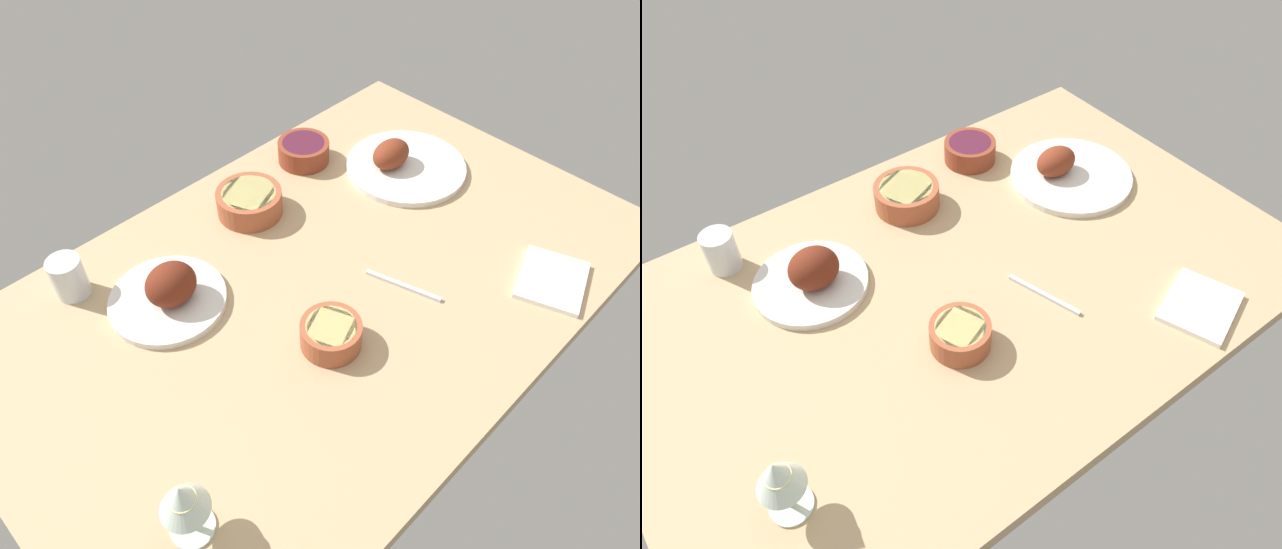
% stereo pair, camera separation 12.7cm
% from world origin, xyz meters
% --- Properties ---
extents(dining_table, '(1.40, 0.90, 0.04)m').
position_xyz_m(dining_table, '(0.00, 0.00, 0.02)').
color(dining_table, tan).
rests_on(dining_table, ground).
extents(plate_far_side, '(0.24, 0.24, 0.10)m').
position_xyz_m(plate_far_side, '(0.25, -0.17, 0.07)').
color(plate_far_side, silver).
rests_on(plate_far_side, dining_table).
extents(plate_center_main, '(0.30, 0.30, 0.08)m').
position_xyz_m(plate_center_main, '(-0.41, -0.12, 0.06)').
color(plate_center_main, silver).
rests_on(plate_center_main, dining_table).
extents(bowl_pasta, '(0.12, 0.12, 0.06)m').
position_xyz_m(bowl_pasta, '(0.10, 0.13, 0.07)').
color(bowl_pasta, '#A35133').
rests_on(bowl_pasta, dining_table).
extents(bowl_potatoes, '(0.15, 0.15, 0.06)m').
position_xyz_m(bowl_potatoes, '(-0.04, -0.27, 0.07)').
color(bowl_potatoes, '#A35133').
rests_on(bowl_potatoes, dining_table).
extents(bowl_onions, '(0.13, 0.13, 0.05)m').
position_xyz_m(bowl_onions, '(-0.27, -0.33, 0.07)').
color(bowl_onions, brown).
rests_on(bowl_onions, dining_table).
extents(wine_glass, '(0.08, 0.08, 0.14)m').
position_xyz_m(wine_glass, '(0.50, 0.22, 0.14)').
color(wine_glass, silver).
rests_on(wine_glass, dining_table).
extents(water_tumbler, '(0.07, 0.07, 0.09)m').
position_xyz_m(water_tumbler, '(0.38, -0.34, 0.09)').
color(water_tumbler, silver).
rests_on(water_tumbler, dining_table).
extents(folded_napkin, '(0.19, 0.18, 0.01)m').
position_xyz_m(folded_napkin, '(-0.34, 0.35, 0.05)').
color(folded_napkin, white).
rests_on(folded_napkin, dining_table).
extents(fork_loose, '(0.06, 0.16, 0.01)m').
position_xyz_m(fork_loose, '(-0.11, 0.13, 0.04)').
color(fork_loose, silver).
rests_on(fork_loose, dining_table).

